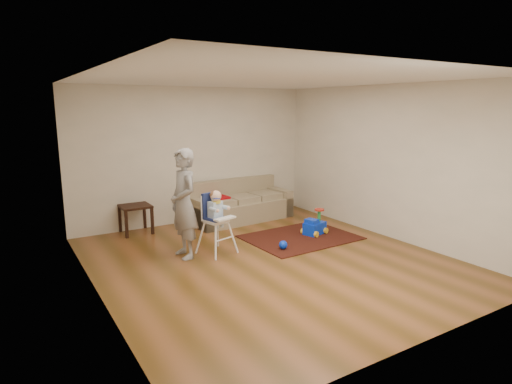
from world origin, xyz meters
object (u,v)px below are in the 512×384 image
ride_on_toy (315,222)px  high_chair (216,223)px  adult (184,204)px  sofa (241,201)px  side_table (136,219)px  toy_ball (283,245)px

ride_on_toy → high_chair: 2.00m
ride_on_toy → adult: (-2.48, 0.14, 0.61)m
sofa → high_chair: bearing=-134.8°
side_table → adult: bearing=-80.2°
sofa → ride_on_toy: 1.74m
ride_on_toy → toy_ball: ride_on_toy is taller
toy_ball → high_chair: (-1.00, 0.43, 0.41)m
sofa → toy_ball: (-0.34, -2.01, -0.32)m
sofa → high_chair: (-1.34, -1.58, 0.09)m
side_table → adult: (0.29, -1.68, 0.58)m
side_table → ride_on_toy: (2.77, -1.83, -0.03)m
sofa → ride_on_toy: size_ratio=4.85×
high_chair → adult: adult is taller
side_table → ride_on_toy: size_ratio=1.18×
adult → high_chair: bearing=75.6°
toy_ball → ride_on_toy: bearing=22.2°
sofa → side_table: 2.13m
ride_on_toy → sofa: bearing=95.5°
sofa → ride_on_toy: sofa is taller
adult → sofa: bearing=127.3°
ride_on_toy → adult: size_ratio=0.26×
sofa → toy_ball: 2.07m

